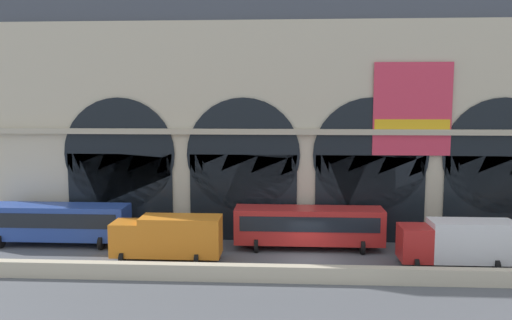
{
  "coord_description": "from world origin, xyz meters",
  "views": [
    {
      "loc": [
        -1.63,
        -34.56,
        11.03
      ],
      "look_at": [
        -3.93,
        5.0,
        6.41
      ],
      "focal_mm": 35.8,
      "sensor_mm": 36.0,
      "label": 1
    }
  ],
  "objects_px": {
    "bus_west": "(57,222)",
    "bus_center": "(309,225)",
    "box_truck_mideast": "(458,242)",
    "box_truck_midwest": "(168,237)"
  },
  "relations": [
    {
      "from": "bus_west",
      "to": "box_truck_mideast",
      "type": "height_order",
      "value": "box_truck_mideast"
    },
    {
      "from": "bus_west",
      "to": "bus_center",
      "type": "bearing_deg",
      "value": 0.07
    },
    {
      "from": "bus_center",
      "to": "box_truck_mideast",
      "type": "height_order",
      "value": "box_truck_mideast"
    },
    {
      "from": "bus_west",
      "to": "bus_center",
      "type": "height_order",
      "value": "same"
    },
    {
      "from": "box_truck_midwest",
      "to": "box_truck_mideast",
      "type": "relative_size",
      "value": 1.0
    },
    {
      "from": "bus_west",
      "to": "box_truck_mideast",
      "type": "distance_m",
      "value": 29.24
    },
    {
      "from": "bus_center",
      "to": "box_truck_mideast",
      "type": "distance_m",
      "value": 10.38
    },
    {
      "from": "box_truck_midwest",
      "to": "bus_center",
      "type": "bearing_deg",
      "value": 19.22
    },
    {
      "from": "box_truck_mideast",
      "to": "bus_west",
      "type": "bearing_deg",
      "value": 173.05
    },
    {
      "from": "bus_west",
      "to": "box_truck_midwest",
      "type": "xyz_separation_m",
      "value": [
        9.47,
        -3.39,
        -0.08
      ]
    }
  ]
}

